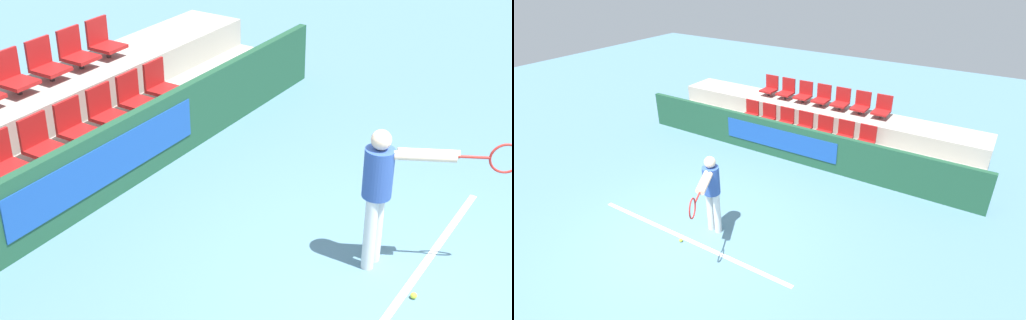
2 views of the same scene
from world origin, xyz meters
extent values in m
plane|color=slate|center=(0.00, 0.00, 0.00)|extent=(30.00, 30.00, 0.00)
cube|color=white|center=(0.00, 0.01, 0.00)|extent=(4.39, 0.08, 0.01)
cube|color=#1E4C33|center=(0.00, 3.75, 0.47)|extent=(9.07, 0.12, 0.95)
cube|color=#19479E|center=(-0.27, 3.68, 0.52)|extent=(3.13, 0.02, 0.52)
cube|color=#ADA89E|center=(0.00, 4.35, 0.23)|extent=(8.67, 1.04, 0.45)
cube|color=#ADA89E|center=(0.00, 5.39, 0.45)|extent=(8.67, 1.04, 0.91)
cylinder|color=#333333|center=(-1.12, 4.40, 0.52)|extent=(0.07, 0.07, 0.13)
cube|color=#A31919|center=(-1.12, 4.40, 0.61)|extent=(0.41, 0.43, 0.05)
cylinder|color=#333333|center=(-0.56, 4.40, 0.52)|extent=(0.07, 0.07, 0.13)
cube|color=#A31919|center=(-0.56, 4.40, 0.61)|extent=(0.41, 0.43, 0.05)
cube|color=#A31919|center=(-0.56, 4.60, 0.83)|extent=(0.41, 0.04, 0.38)
cylinder|color=#333333|center=(0.00, 4.40, 0.52)|extent=(0.07, 0.07, 0.13)
cube|color=#A31919|center=(0.00, 4.40, 0.61)|extent=(0.41, 0.43, 0.05)
cube|color=#A31919|center=(0.00, 4.60, 0.83)|extent=(0.41, 0.04, 0.38)
cylinder|color=#333333|center=(0.56, 4.40, 0.52)|extent=(0.07, 0.07, 0.13)
cube|color=#A31919|center=(0.56, 4.40, 0.61)|extent=(0.41, 0.43, 0.05)
cube|color=#A31919|center=(0.56, 4.60, 0.83)|extent=(0.41, 0.04, 0.38)
cylinder|color=#333333|center=(1.12, 4.40, 0.52)|extent=(0.07, 0.07, 0.13)
cube|color=#A31919|center=(1.12, 4.40, 0.61)|extent=(0.41, 0.43, 0.05)
cube|color=#A31919|center=(1.12, 4.60, 0.83)|extent=(0.41, 0.04, 0.38)
cylinder|color=#333333|center=(1.68, 4.40, 0.52)|extent=(0.07, 0.07, 0.13)
cube|color=#A31919|center=(1.68, 4.40, 0.61)|extent=(0.41, 0.43, 0.05)
cube|color=#A31919|center=(1.68, 4.60, 0.83)|extent=(0.41, 0.04, 0.38)
cylinder|color=#333333|center=(0.00, 5.44, 0.97)|extent=(0.07, 0.07, 0.13)
cube|color=#A31919|center=(0.00, 5.44, 1.06)|extent=(0.41, 0.43, 0.05)
cube|color=#A31919|center=(0.00, 5.64, 1.28)|extent=(0.41, 0.04, 0.38)
cylinder|color=#333333|center=(0.56, 5.44, 0.97)|extent=(0.07, 0.07, 0.13)
cube|color=#A31919|center=(0.56, 5.44, 1.06)|extent=(0.41, 0.43, 0.05)
cube|color=#A31919|center=(0.56, 5.64, 1.28)|extent=(0.41, 0.04, 0.38)
cylinder|color=#333333|center=(1.12, 5.44, 0.97)|extent=(0.07, 0.07, 0.13)
cube|color=#A31919|center=(1.12, 5.44, 1.06)|extent=(0.41, 0.43, 0.05)
cube|color=#A31919|center=(1.12, 5.64, 1.28)|extent=(0.41, 0.04, 0.38)
cylinder|color=#333333|center=(1.68, 5.44, 0.97)|extent=(0.07, 0.07, 0.13)
cube|color=#A31919|center=(1.68, 5.44, 1.06)|extent=(0.41, 0.43, 0.05)
cube|color=#A31919|center=(1.68, 5.64, 1.28)|extent=(0.41, 0.04, 0.38)
cylinder|color=silver|center=(0.15, 0.51, 0.41)|extent=(0.13, 0.13, 0.83)
cylinder|color=silver|center=(0.32, 0.51, 0.41)|extent=(0.13, 0.13, 0.83)
cylinder|color=#2D4C99|center=(0.24, 0.51, 1.09)|extent=(0.30, 0.30, 0.53)
sphere|color=beige|center=(0.24, 0.51, 1.46)|extent=(0.20, 0.20, 0.20)
cylinder|color=beige|center=(0.40, 0.11, 1.31)|extent=(0.35, 0.57, 0.09)
cylinder|color=beige|center=(0.48, 0.11, 1.31)|extent=(0.35, 0.57, 0.09)
cylinder|color=#AD231E|center=(0.64, -0.29, 1.31)|extent=(0.16, 0.28, 0.03)
torus|color=#AD231E|center=(0.78, -0.56, 1.31)|extent=(0.17, 0.30, 0.32)
sphere|color=#CCDB33|center=(-0.07, -0.10, 0.03)|extent=(0.07, 0.07, 0.07)
camera|label=1|loc=(-5.60, -1.78, 4.50)|focal=50.00mm
camera|label=2|loc=(4.35, -4.09, 4.70)|focal=28.00mm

